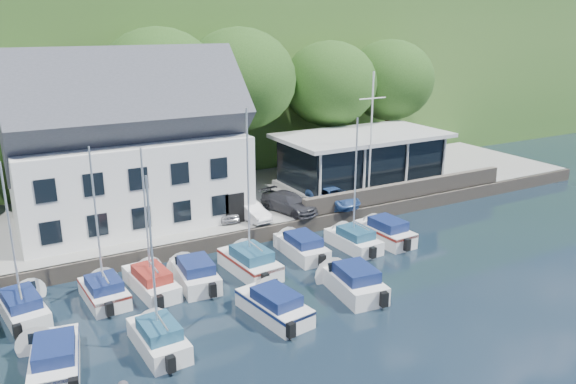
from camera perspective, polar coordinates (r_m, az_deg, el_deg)
name	(u,v)px	position (r m, az deg, el deg)	size (l,w,h in m)	color
ground	(371,316)	(27.75, 8.38, -12.38)	(180.00, 180.00, 0.00)	black
quay	(227,206)	(41.57, -6.25, -1.38)	(60.00, 13.00, 1.00)	gray
quay_face	(267,234)	(36.00, -2.20, -4.24)	(60.00, 0.30, 1.00)	#5E554B
hillside	(97,63)	(82.57, -18.86, 12.26)	(160.00, 75.00, 16.00)	#2C531F
field_patch	(136,3)	(91.98, -15.22, 18.06)	(50.00, 30.00, 0.30)	#5D6432
harbor_building	(129,155)	(37.31, -15.84, 3.67)	(14.40, 8.20, 8.70)	silver
club_pavilion	(361,159)	(44.87, 7.47, 3.34)	(13.20, 7.20, 4.10)	black
seawall	(409,189)	(42.40, 12.15, 0.26)	(18.00, 0.50, 1.20)	#5E554B
car_silver	(223,210)	(37.32, -6.64, -1.83)	(1.33, 3.31, 1.13)	#B3B3B8
car_white	(251,211)	(36.97, -3.83, -1.92)	(1.21, 3.47, 1.14)	silver
car_dgrey	(289,202)	(38.30, 0.10, -1.07)	(1.83, 4.50, 1.31)	#323238
car_blue	(333,196)	(39.78, 4.62, -0.43)	(1.52, 3.85, 1.32)	#2B4C86
flagpole	(371,138)	(40.31, 8.42, 5.49)	(2.22, 0.20, 9.23)	silver
tree_1	(15,139)	(41.90, -25.97, 4.83)	(7.23, 7.23, 9.88)	#173610
tree_2	(162,112)	(42.78, -12.72, 7.94)	(8.93, 8.93, 12.21)	#173610
tree_3	(240,106)	(45.10, -4.86, 8.71)	(8.90, 8.90, 12.16)	#173610
tree_4	(329,106)	(49.07, 4.22, 8.71)	(8.06, 8.06, 11.01)	#173610
tree_5	(389,101)	(52.97, 10.18, 9.10)	(8.06, 8.06, 11.01)	#173610
boat_r1_0	(11,236)	(28.59, -26.31, -4.05)	(1.80, 6.04, 8.25)	silver
boat_r1_1	(97,225)	(28.62, -18.84, -3.15)	(1.92, 4.98, 8.24)	silver
boat_r1_2	(146,216)	(29.06, -14.24, -2.39)	(1.80, 6.18, 8.29)	silver
boat_r1_3	(195,271)	(30.59, -9.44, -7.97)	(2.00, 5.62, 1.48)	silver
boat_r1_4	(248,193)	(30.22, -4.06, -0.08)	(2.07, 6.17, 9.36)	silver
boat_r1_5	(301,244)	(33.78, 1.36, -5.34)	(1.95, 5.94, 1.39)	silver
boat_r1_6	(355,183)	(33.89, 6.85, 0.89)	(1.92, 5.59, 8.40)	silver
boat_r1_7	(385,230)	(36.35, 9.83, -3.79)	(1.98, 5.98, 1.58)	silver
boat_r2_0	(54,355)	(25.19, -22.64, -15.05)	(1.98, 5.95, 1.42)	silver
boat_r2_1	(152,257)	(23.66, -13.63, -6.46)	(1.82, 5.41, 8.61)	silver
boat_r2_2	(274,303)	(27.15, -1.45, -11.18)	(1.93, 6.03, 1.43)	silver
boat_r2_3	(353,279)	(29.46, 6.65, -8.77)	(2.18, 5.88, 1.56)	silver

